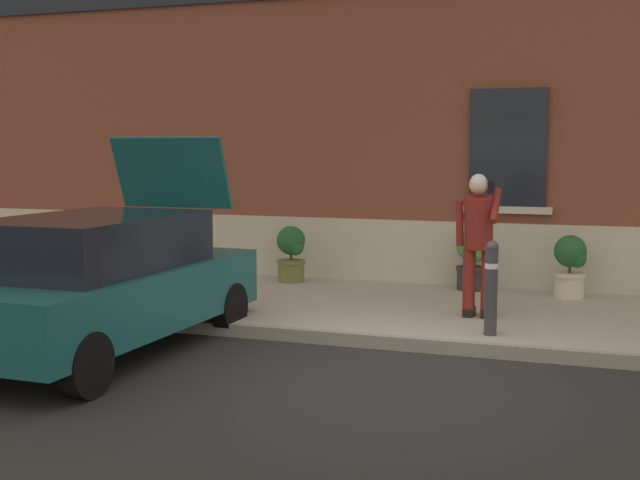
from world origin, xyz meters
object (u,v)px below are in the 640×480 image
hatchback_car_teal (102,281)px  planter_olive (291,252)px  planter_charcoal (472,259)px  planter_cream (570,265)px  bollard_near_person (491,284)px  person_on_phone (478,236)px  planter_terracotta (143,244)px  bollard_far_left (135,265)px

hatchback_car_teal → planter_olive: 4.34m
planter_olive → planter_charcoal: (2.72, 0.21, 0.00)m
planter_olive → planter_cream: size_ratio=1.00×
planter_charcoal → planter_cream: 1.39m
bollard_near_person → planter_olive: size_ratio=1.22×
bollard_near_person → planter_charcoal: size_ratio=1.22×
person_on_phone → hatchback_car_teal: bearing=-147.9°
planter_terracotta → planter_charcoal: bearing=0.1°
hatchback_car_teal → bollard_far_left: (-0.61, 1.64, -0.09)m
bollard_near_person → person_on_phone: bearing=108.0°
bollard_near_person → planter_terracotta: size_ratio=1.22×
planter_cream → planter_olive: bearing=-179.5°
bollard_near_person → planter_charcoal: (-0.67, 2.87, -0.11)m
hatchback_car_teal → bollard_far_left: hatchback_car_teal is taller
hatchback_car_teal → planter_cream: size_ratio=4.77×
person_on_phone → planter_olive: bearing=147.1°
bollard_near_person → bollard_far_left: (-4.48, 0.00, 0.00)m
planter_charcoal → bollard_near_person: bearing=-76.8°
bollard_far_left → planter_olive: bearing=67.7°
planter_charcoal → planter_cream: same height
hatchback_car_teal → person_on_phone: 4.40m
planter_cream → planter_charcoal: bearing=173.0°
planter_cream → bollard_near_person: bearing=-104.7°
person_on_phone → planter_charcoal: bearing=98.1°
bollard_far_left → planter_charcoal: bollard_far_left is taller
planter_olive → planter_cream: bearing=0.5°
person_on_phone → planter_olive: person_on_phone is taller
hatchback_car_teal → person_on_phone: size_ratio=2.35×
bollard_near_person → person_on_phone: 1.01m
hatchback_car_teal → bollard_far_left: size_ratio=3.92×
planter_cream → person_on_phone: bearing=-118.4°
planter_terracotta → planter_cream: (6.81, -0.16, 0.00)m
hatchback_car_teal → planter_cream: 6.32m
planter_olive → planter_cream: (4.10, 0.04, 0.00)m
person_on_phone → planter_cream: bearing=58.7°
hatchback_car_teal → bollard_near_person: size_ratio=3.92×
planter_olive → bollard_near_person: bearing=-38.1°
person_on_phone → bollard_far_left: bearing=-171.2°
hatchback_car_teal → planter_olive: (0.48, 4.31, -0.19)m
bollard_near_person → planter_cream: size_ratio=1.22×
bollard_far_left → planter_terracotta: bollard_far_left is taller
planter_terracotta → bollard_far_left: bearing=-60.4°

